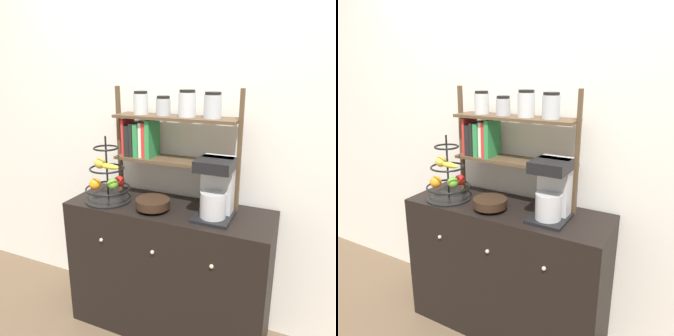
% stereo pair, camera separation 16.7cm
% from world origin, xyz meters
% --- Properties ---
extents(wall_back, '(7.00, 0.05, 2.60)m').
position_xyz_m(wall_back, '(0.00, 0.48, 1.30)').
color(wall_back, silver).
rests_on(wall_back, ground_plane).
extents(sideboard, '(1.29, 0.45, 0.89)m').
position_xyz_m(sideboard, '(0.00, 0.22, 0.44)').
color(sideboard, black).
rests_on(sideboard, ground_plane).
extents(coffee_maker, '(0.21, 0.24, 0.35)m').
position_xyz_m(coffee_maker, '(0.30, 0.20, 1.06)').
color(coffee_maker, black).
rests_on(coffee_maker, sideboard).
extents(fruit_stand, '(0.29, 0.29, 0.43)m').
position_xyz_m(fruit_stand, '(-0.40, 0.16, 1.02)').
color(fruit_stand, black).
rests_on(fruit_stand, sideboard).
extents(wooden_bowl, '(0.21, 0.21, 0.07)m').
position_xyz_m(wooden_bowl, '(-0.07, 0.14, 0.93)').
color(wooden_bowl, black).
rests_on(wooden_bowl, sideboard).
extents(shelf_hutch, '(0.82, 0.20, 0.72)m').
position_xyz_m(shelf_hutch, '(-0.08, 0.32, 1.35)').
color(shelf_hutch, brown).
rests_on(shelf_hutch, sideboard).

